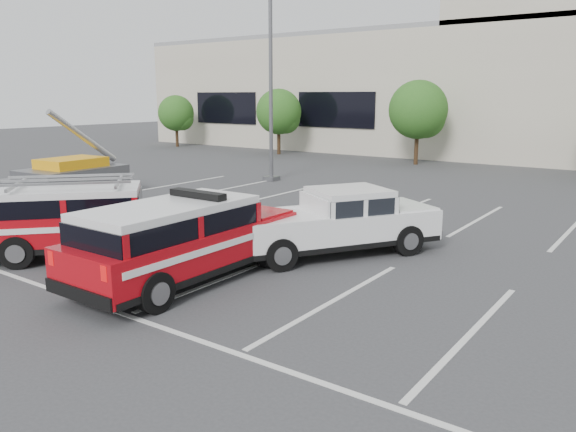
% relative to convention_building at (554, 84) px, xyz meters
% --- Properties ---
extents(ground, '(120.00, 120.00, 0.00)m').
position_rel_convention_building_xyz_m(ground, '(-0.18, -31.86, -4.72)').
color(ground, '#37373A').
rests_on(ground, ground).
extents(stall_markings, '(23.00, 15.00, 0.01)m').
position_rel_convention_building_xyz_m(stall_markings, '(-0.18, -27.36, -4.71)').
color(stall_markings, silver).
rests_on(stall_markings, ground).
extents(convention_building, '(60.00, 16.99, 13.20)m').
position_rel_convention_building_xyz_m(convention_building, '(0.00, 0.00, 0.00)').
color(convention_building, beige).
rests_on(convention_building, ground).
extents(tree_far_left, '(2.77, 2.77, 3.99)m').
position_rel_convention_building_xyz_m(tree_far_left, '(-25.09, -9.82, -2.22)').
color(tree_far_left, '#3F2B19').
rests_on(tree_far_left, ground).
extents(tree_left, '(3.07, 3.07, 4.42)m').
position_rel_convention_building_xyz_m(tree_left, '(-15.09, -9.82, -1.95)').
color(tree_left, '#3F2B19').
rests_on(tree_left, ground).
extents(tree_mid_left, '(3.37, 3.37, 4.85)m').
position_rel_convention_building_xyz_m(tree_mid_left, '(-5.09, -9.82, -1.68)').
color(tree_mid_left, '#3F2B19').
rests_on(tree_mid_left, ground).
extents(light_pole_left, '(0.90, 0.60, 10.24)m').
position_rel_convention_building_xyz_m(light_pole_left, '(-8.18, -19.86, 0.47)').
color(light_pole_left, '#59595E').
rests_on(light_pole_left, ground).
extents(fire_chief_suv, '(1.99, 5.46, 1.92)m').
position_rel_convention_building_xyz_m(fire_chief_suv, '(-0.78, -32.65, -3.93)').
color(fire_chief_suv, '#A0070F').
rests_on(fire_chief_suv, ground).
extents(white_pickup, '(4.44, 5.56, 1.65)m').
position_rel_convention_building_xyz_m(white_pickup, '(0.74, -28.93, -4.06)').
color(white_pickup, silver).
rests_on(white_pickup, ground).
extents(ladder_suv, '(4.80, 5.00, 1.96)m').
position_rel_convention_building_xyz_m(ladder_suv, '(-4.25, -32.63, -3.93)').
color(ladder_suv, '#A0070F').
rests_on(ladder_suv, ground).
extents(utility_rig, '(3.47, 4.23, 3.47)m').
position_rel_convention_building_xyz_m(utility_rig, '(-12.14, -27.98, -4.03)').
color(utility_rig, '#59595E').
rests_on(utility_rig, ground).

